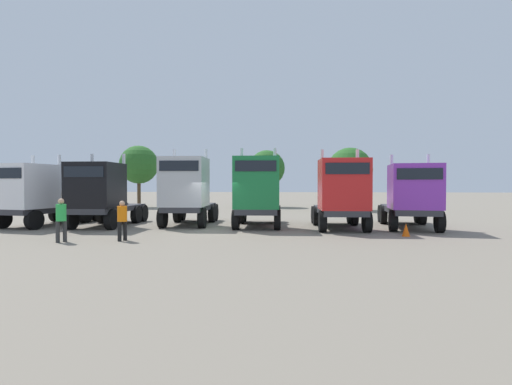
# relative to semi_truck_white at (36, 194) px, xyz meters

# --- Properties ---
(ground) EXTENTS (200.00, 200.00, 0.00)m
(ground) POSITION_rel_semi_truck_white_xyz_m (10.41, -0.44, -1.84)
(ground) COLOR gray
(semi_truck_white) EXTENTS (3.64, 6.53, 4.10)m
(semi_truck_white) POSITION_rel_semi_truck_white_xyz_m (0.00, 0.00, 0.00)
(semi_truck_white) COLOR #333338
(semi_truck_white) RESTS_ON ground
(semi_truck_black) EXTENTS (2.67, 5.93, 4.17)m
(semi_truck_black) POSITION_rel_semi_truck_white_xyz_m (3.80, 0.09, 0.06)
(semi_truck_black) COLOR #333338
(semi_truck_black) RESTS_ON ground
(semi_truck_silver) EXTENTS (2.80, 5.80, 4.51)m
(semi_truck_silver) POSITION_rel_semi_truck_white_xyz_m (8.38, 1.23, 0.24)
(semi_truck_silver) COLOR #333338
(semi_truck_silver) RESTS_ON ground
(semi_truck_green) EXTENTS (2.75, 5.81, 4.46)m
(semi_truck_green) POSITION_rel_semi_truck_white_xyz_m (12.52, 0.69, 0.17)
(semi_truck_green) COLOR #333338
(semi_truck_green) RESTS_ON ground
(semi_truck_red) EXTENTS (2.75, 5.79, 4.29)m
(semi_truck_red) POSITION_rel_semi_truck_white_xyz_m (17.01, 0.08, 0.08)
(semi_truck_red) COLOR #333338
(semi_truck_red) RESTS_ON ground
(semi_truck_purple) EXTENTS (3.15, 6.51, 4.03)m
(semi_truck_purple) POSITION_rel_semi_truck_white_xyz_m (20.76, 0.71, -0.04)
(semi_truck_purple) COLOR #333338
(semi_truck_purple) RESTS_ON ground
(visitor_in_hivis) EXTENTS (0.54, 0.54, 1.70)m
(visitor_in_hivis) POSITION_rel_semi_truck_white_xyz_m (7.27, -4.83, -0.85)
(visitor_in_hivis) COLOR black
(visitor_in_hivis) RESTS_ON ground
(visitor_with_camera) EXTENTS (0.56, 0.56, 1.82)m
(visitor_with_camera) POSITION_rel_semi_truck_white_xyz_m (4.93, -5.45, -0.78)
(visitor_with_camera) COLOR #313131
(visitor_with_camera) RESTS_ON ground
(traffic_cone_near) EXTENTS (0.36, 0.36, 0.61)m
(traffic_cone_near) POSITION_rel_semi_truck_white_xyz_m (19.67, -2.21, -1.54)
(traffic_cone_near) COLOR #F2590C
(traffic_cone_near) RESTS_ON ground
(oak_far_left) EXTENTS (3.98, 3.98, 6.45)m
(oak_far_left) POSITION_rel_semi_truck_white_xyz_m (-1.61, 18.72, 2.61)
(oak_far_left) COLOR #4C3823
(oak_far_left) RESTS_ON ground
(oak_far_centre) EXTENTS (3.80, 3.80, 6.01)m
(oak_far_centre) POSITION_rel_semi_truck_white_xyz_m (11.69, 20.45, 2.26)
(oak_far_centre) COLOR #4C3823
(oak_far_centre) RESTS_ON ground
(oak_far_right) EXTENTS (4.16, 4.16, 5.79)m
(oak_far_right) POSITION_rel_semi_truck_white_xyz_m (19.66, 15.95, 1.86)
(oak_far_right) COLOR #4C3823
(oak_far_right) RESTS_ON ground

